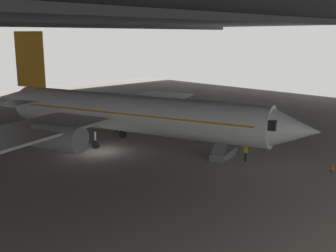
{
  "coord_description": "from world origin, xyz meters",
  "views": [
    {
      "loc": [
        -23.78,
        -34.46,
        11.8
      ],
      "look_at": [
        5.32,
        -4.64,
        2.68
      ],
      "focal_mm": 44.4,
      "sensor_mm": 36.0,
      "label": 1
    }
  ],
  "objects": [
    {
      "name": "hangar_structure",
      "position": [
        -0.05,
        13.75,
        14.4
      ],
      "size": [
        121.0,
        99.0,
        15.02
      ],
      "color": "#4C4F54",
      "rests_on": "ground_plane"
    },
    {
      "name": "crew_worker_by_stairs",
      "position": [
        8.17,
        -12.34,
        0.95
      ],
      "size": [
        0.33,
        0.52,
        1.66
      ],
      "color": "#232838",
      "rests_on": "ground_plane"
    },
    {
      "name": "boarding_stairs",
      "position": [
        7.78,
        -10.03,
        0.75
      ],
      "size": [
        4.59,
        2.68,
        4.83
      ],
      "color": "slate",
      "rests_on": "ground_plane"
    },
    {
      "name": "airplane_main",
      "position": [
        3.75,
        0.17,
        3.6
      ],
      "size": [
        38.31,
        38.69,
        12.27
      ],
      "color": "white",
      "rests_on": "ground_plane"
    },
    {
      "name": "traffic_cone_orange",
      "position": [
        11.23,
        -19.51,
        0.29
      ],
      "size": [
        0.36,
        0.36,
        0.6
      ],
      "color": "black",
      "rests_on": "ground_plane"
    },
    {
      "name": "baggage_tug",
      "position": [
        7.55,
        7.13,
        0.53
      ],
      "size": [
        1.48,
        2.31,
        0.9
      ],
      "color": "yellow",
      "rests_on": "ground_plane"
    },
    {
      "name": "ground_plane",
      "position": [
        0.0,
        0.0,
        0.0
      ],
      "size": [
        110.0,
        110.0,
        0.0
      ],
      "primitive_type": "plane",
      "color": "gray"
    }
  ]
}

